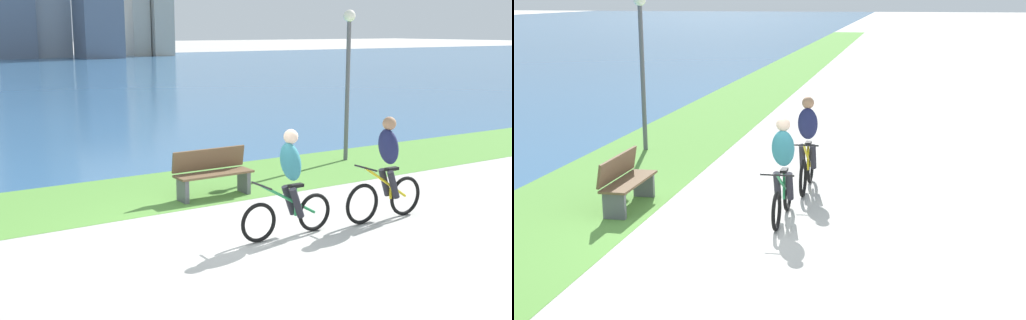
% 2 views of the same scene
% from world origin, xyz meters
% --- Properties ---
extents(ground_plane, '(300.00, 300.00, 0.00)m').
position_xyz_m(ground_plane, '(0.00, 0.00, 0.00)').
color(ground_plane, '#B2AFA8').
extents(grass_strip_bayside, '(120.00, 2.98, 0.01)m').
position_xyz_m(grass_strip_bayside, '(0.00, 3.43, 0.00)').
color(grass_strip_bayside, '#59933D').
rests_on(grass_strip_bayside, ground).
extents(cyclist_lead, '(1.63, 0.52, 1.64)m').
position_xyz_m(cyclist_lead, '(0.91, -0.19, 0.83)').
color(cyclist_lead, black).
rests_on(cyclist_lead, ground).
extents(cyclist_trailing, '(1.62, 0.52, 1.71)m').
position_xyz_m(cyclist_trailing, '(2.77, -0.32, 0.84)').
color(cyclist_trailing, black).
rests_on(cyclist_trailing, ground).
extents(bench_near_path, '(1.50, 0.47, 0.90)m').
position_xyz_m(bench_near_path, '(1.06, 2.50, 0.45)').
color(bench_near_path, brown).
rests_on(bench_near_path, ground).
extents(lamppost_tall, '(0.28, 0.28, 3.53)m').
position_xyz_m(lamppost_tall, '(5.42, 3.82, 2.34)').
color(lamppost_tall, '#595960').
rests_on(lamppost_tall, ground).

